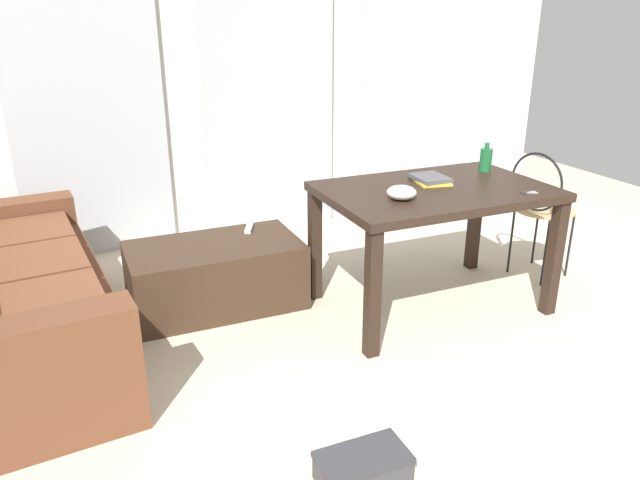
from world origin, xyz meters
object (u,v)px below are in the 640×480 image
Objects in this scene: coffee_table at (216,275)px; wire_chair at (540,200)px; couch at (12,302)px; bowl at (402,192)px; craft_table at (435,204)px; scissors at (527,193)px; bottle_near at (486,159)px; tv_remote_primary at (249,228)px; book_stack at (430,179)px; shoebox at (363,468)px.

wire_chair is (2.11, -0.44, 0.35)m from coffee_table.
coffee_table is (1.11, 0.12, -0.10)m from couch.
wire_chair reaches higher than couch.
wire_chair reaches higher than bowl.
coffee_table is 1.40m from craft_table.
couch is at bearing 174.32° from wire_chair.
scissors is at bearing -14.36° from bowl.
bottle_near is at bearing 21.59° from craft_table.
bottle_near reaches higher than tv_remote_primary.
book_stack reaches higher than scissors.
couch is 2.32× the size of wire_chair.
tv_remote_primary is at bearing 127.85° from bowl.
shoebox is at bearing -147.09° from wire_chair.
book_stack is 0.77× the size of shoebox.
tv_remote_primary is at bearing 149.34° from book_stack.
bowl reaches higher than tv_remote_primary.
tv_remote_primary is (0.28, 0.17, 0.21)m from coffee_table.
bowl is 1.64× the size of scissors.
wire_chair reaches higher than book_stack.
craft_table reaches higher than couch.
book_stack is (0.04, 0.12, 0.12)m from craft_table.
wire_chair reaches higher than scissors.
craft_table is 3.69× the size of shoebox.
couch is 2.87m from scissors.
bowl is (-0.31, -0.12, 0.14)m from craft_table.
craft_table is (1.22, -0.53, 0.46)m from coffee_table.
bottle_near is at bearing 10.19° from book_stack.
shoebox is at bearing -149.08° from scissors.
couch is 1.12m from coffee_table.
scissors reaches higher than couch.
coffee_table is at bearing 94.67° from shoebox.
bottle_near is at bearing 21.61° from bowl.
couch is 12.49× the size of bowl.
couch is at bearing 175.89° from bottle_near.
coffee_table is 1.91m from scissors.
coffee_table is 1.27m from bowl.
bottle_near is (0.50, 0.20, 0.18)m from craft_table.
coffee_table is 10.37× the size of scissors.
bowl is at bearing 54.29° from shoebox.
couch is at bearing 170.17° from craft_table.
coffee_table is 1.86m from bottle_near.
scissors is at bearing -48.44° from book_stack.
tv_remote_primary reaches higher than shoebox.
bottle_near reaches higher than wire_chair.
couch is 11.13× the size of bottle_near.
tv_remote_primary is 1.92m from shoebox.
scissors reaches higher than coffee_table.
bottle_near is at bearing 163.32° from wire_chair.
wire_chair is at bearing 6.00° from tv_remote_primary.
couch is at bearing 165.51° from scissors.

